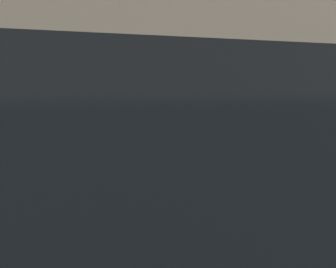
% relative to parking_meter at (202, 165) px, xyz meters
% --- Properties ---
extents(parking_meter, '(0.16, 0.17, 1.40)m').
position_rel_parking_meter_xyz_m(parking_meter, '(0.00, 0.00, 0.00)').
color(parking_meter, slate).
rests_on(parking_meter, sidewalk_curb).
extents(pedestrian_at_meter, '(0.70, 0.42, 1.62)m').
position_rel_parking_meter_xyz_m(pedestrian_at_meter, '(-0.52, 0.21, -0.07)').
color(pedestrian_at_meter, brown).
rests_on(pedestrian_at_meter, sidewalk_curb).
extents(background_railing, '(24.06, 0.06, 0.99)m').
position_rel_parking_meter_xyz_m(background_railing, '(-0.39, 1.91, -0.28)').
color(background_railing, gray).
rests_on(background_railing, sidewalk_curb).
extents(backdrop_wall, '(32.00, 0.50, 3.23)m').
position_rel_parking_meter_xyz_m(backdrop_wall, '(-0.39, 3.72, 0.50)').
color(backdrop_wall, '#ADA38E').
rests_on(backdrop_wall, ground).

